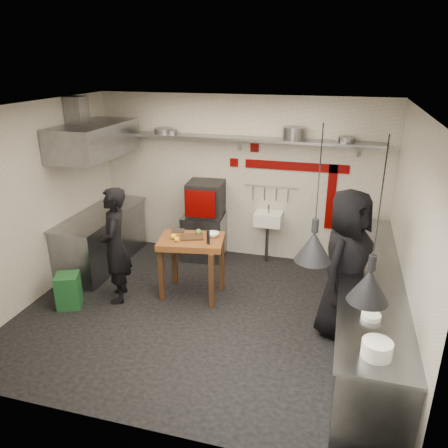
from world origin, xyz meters
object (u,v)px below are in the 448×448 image
(oven_stand, at_px, (205,236))
(chef_left, at_px, (115,246))
(green_bin, at_px, (68,291))
(prep_table, at_px, (192,267))
(chef_right, at_px, (345,264))
(combi_oven, at_px, (206,198))

(oven_stand, height_order, chef_left, chef_left)
(oven_stand, distance_m, green_bin, 2.51)
(prep_table, bearing_deg, chef_left, -169.21)
(chef_right, bearing_deg, green_bin, 121.05)
(oven_stand, height_order, chef_right, chef_right)
(combi_oven, bearing_deg, chef_left, -119.39)
(oven_stand, relative_size, combi_oven, 1.33)
(combi_oven, distance_m, prep_table, 1.51)
(oven_stand, relative_size, chef_right, 0.41)
(oven_stand, xyz_separation_m, combi_oven, (0.03, 0.03, 0.69))
(green_bin, relative_size, chef_left, 0.29)
(oven_stand, relative_size, chef_left, 0.47)
(combi_oven, distance_m, chef_right, 2.93)
(oven_stand, relative_size, green_bin, 1.60)
(oven_stand, bearing_deg, combi_oven, 40.21)
(prep_table, bearing_deg, green_bin, -163.75)
(oven_stand, height_order, combi_oven, combi_oven)
(prep_table, relative_size, chef_right, 0.48)
(green_bin, bearing_deg, combi_oven, 57.10)
(green_bin, bearing_deg, chef_right, 6.22)
(combi_oven, height_order, green_bin, combi_oven)
(combi_oven, height_order, prep_table, combi_oven)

